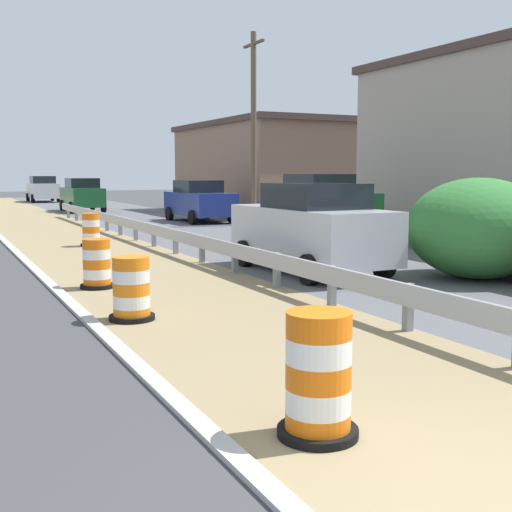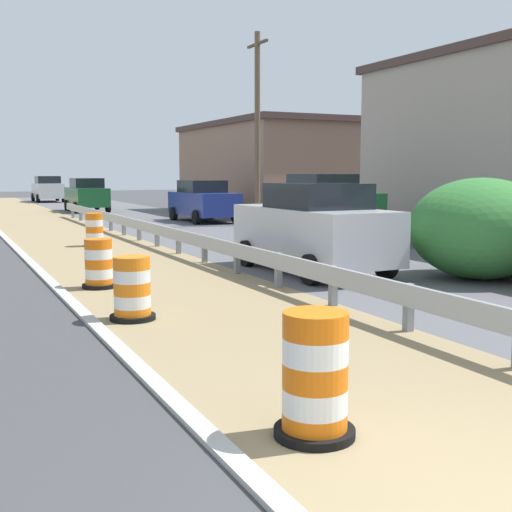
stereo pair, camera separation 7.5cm
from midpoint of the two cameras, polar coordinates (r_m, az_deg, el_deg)
The scene contains 13 objects.
guardrail_median at distance 8.96m, azimuth 16.61°, elevation -4.46°, with size 0.18×56.80×0.71m.
traffic_barrel_nearest at distance 5.81m, azimuth 5.04°, elevation -10.70°, with size 0.72×0.72×1.11m.
traffic_barrel_close at distance 10.42m, azimuth -10.94°, elevation -3.05°, with size 0.71×0.71×1.00m.
traffic_barrel_mid at distance 13.43m, azimuth -13.78°, elevation -0.86°, with size 0.67×0.67×0.98m.
traffic_barrel_far at distance 21.13m, azimuth -14.20°, elevation 2.09°, with size 0.67×0.67×1.03m.
car_lead_near_lane at distance 39.91m, azimuth -14.89°, elevation 5.15°, with size 2.07×4.69×1.95m.
car_lead_far_lane at distance 15.12m, azimuth 4.65°, elevation 2.44°, with size 2.15×4.62×2.04m.
car_mid_far_lane at distance 30.78m, azimuth -4.99°, elevation 4.77°, with size 2.22×4.50×1.92m.
car_trailing_far_lane at distance 53.80m, azimuth -18.04°, elevation 5.55°, with size 2.12×4.71×1.99m.
car_distant_a at distance 21.35m, azimuth 5.51°, elevation 4.08°, with size 2.06×4.60×2.23m.
roadside_shop_far at distance 37.88m, azimuth 0.90°, elevation 7.66°, with size 7.16×12.44×5.07m.
utility_pole_mid at distance 28.62m, azimuth -0.29°, elevation 11.16°, with size 0.24×1.80×8.15m.
bush_roadside at distance 14.97m, azimuth 18.53°, elevation 2.29°, with size 3.04×3.04×2.18m, color #337533.
Camera 1 is at (-3.36, -2.87, 2.29)m, focal length 46.18 mm.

